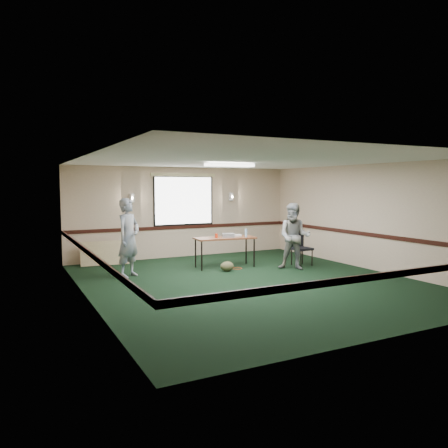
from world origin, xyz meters
name	(u,v)px	position (x,y,z in m)	size (l,w,h in m)	color
ground	(250,282)	(0.00, 0.00, 0.00)	(8.00, 8.00, 0.00)	black
room_shell	(210,207)	(0.00, 2.12, 1.58)	(8.00, 8.02, 8.00)	tan
folding_table	(225,239)	(0.31, 1.85, 0.74)	(1.64, 0.78, 0.80)	#5C2F1A
projector	(228,235)	(0.38, 1.80, 0.85)	(0.31, 0.26, 0.10)	gray
game_console	(237,235)	(0.71, 1.90, 0.82)	(0.20, 0.16, 0.05)	silver
red_cup	(216,236)	(0.06, 1.86, 0.85)	(0.07, 0.07, 0.11)	red
water_bottle	(246,233)	(0.84, 1.66, 0.90)	(0.06, 0.06, 0.21)	#86B3DB
duffel_bag	(227,266)	(0.10, 1.33, 0.12)	(0.35, 0.26, 0.25)	#454427
cable_coil	(237,268)	(0.48, 1.53, 0.01)	(0.28, 0.28, 0.01)	#BF3D17
folded_table	(105,253)	(-2.46, 3.59, 0.33)	(1.27, 0.05, 0.65)	tan
conference_chair	(300,245)	(2.26, 1.22, 0.55)	(0.48, 0.50, 0.94)	black
person_left	(129,238)	(-2.27, 1.79, 0.93)	(0.68, 0.44, 1.86)	#426193
person_right	(294,236)	(1.75, 0.77, 0.85)	(0.83, 0.64, 1.70)	#6A7CA5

